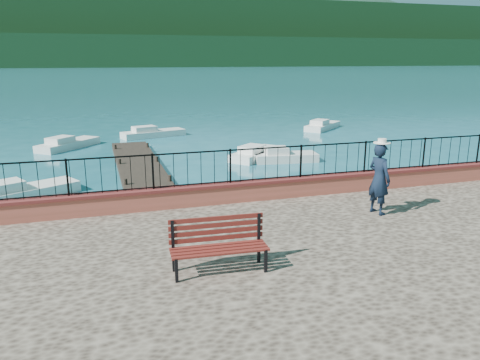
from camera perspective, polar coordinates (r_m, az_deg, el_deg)
ground at (r=11.00m, az=6.00°, el=-14.03°), size 2000.00×2000.00×0.00m
parapet at (r=13.65m, az=0.04°, el=-1.40°), size 28.00×0.46×0.58m
railing at (r=13.46m, az=0.04°, el=1.74°), size 27.00×0.05×0.95m
dock at (r=21.52m, az=-11.74°, el=0.59°), size 2.00×16.00×0.30m
far_forest at (r=308.87m, az=-17.25°, el=14.71°), size 900.00×60.00×18.00m
foothills at (r=369.22m, az=-17.52°, el=16.60°), size 900.00×120.00×44.00m
companion_hill at (r=611.33m, az=4.22°, el=14.12°), size 448.00×384.00×180.00m
park_bench at (r=9.27m, az=-2.57°, el=-9.25°), size 1.93×0.73×1.05m
person at (r=12.93m, az=16.60°, el=0.13°), size 0.60×0.78×1.92m
hat at (r=12.73m, az=16.94°, el=4.58°), size 0.44×0.44×0.12m
boat_0 at (r=19.85m, az=-25.29°, el=-0.97°), size 4.44×3.17×0.80m
boat_1 at (r=24.66m, az=5.56°, el=3.20°), size 3.44×1.75×0.80m
boat_2 at (r=25.37m, az=2.12°, el=3.59°), size 3.74×3.45×0.80m
boat_3 at (r=30.05m, az=-20.20°, el=4.43°), size 3.73×4.02×0.80m
boat_4 at (r=32.88m, az=-10.51°, el=5.90°), size 4.53×2.43×0.80m
boat_5 at (r=36.49m, az=10.06°, el=6.76°), size 4.04×3.80×0.80m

